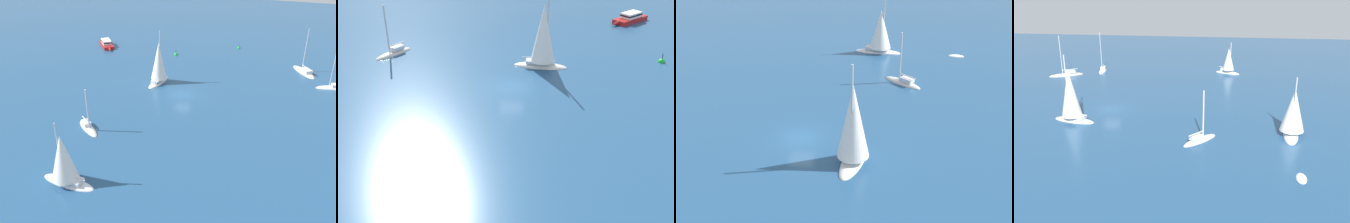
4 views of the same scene
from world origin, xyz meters
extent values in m
plane|color=navy|center=(0.00, 0.00, 0.00)|extent=(160.36, 160.36, 0.00)
ellipsoid|color=white|center=(6.56, 25.95, 0.00)|extent=(6.89, 2.68, 0.83)
cube|color=silver|center=(5.76, 26.05, 0.61)|extent=(2.16, 1.55, 0.39)
cylinder|color=silver|center=(7.23, 25.87, 4.06)|extent=(0.15, 0.15, 7.28)
cylinder|color=silver|center=(5.73, 26.05, 1.06)|extent=(3.01, 0.49, 0.12)
cone|color=white|center=(6.83, 25.92, 3.45)|extent=(3.36, 3.36, 5.46)
ellipsoid|color=white|center=(-24.16, -9.73, 0.00)|extent=(5.61, 2.30, 1.07)
cube|color=white|center=(-24.80, -9.84, 0.71)|extent=(1.78, 1.24, 0.35)
cylinder|color=silver|center=(-23.62, -9.64, 4.54)|extent=(0.13, 0.13, 8.01)
cylinder|color=silver|center=(-24.83, -9.84, 1.14)|extent=(2.44, 0.52, 0.11)
ellipsoid|color=silver|center=(-19.58, -16.08, 0.00)|extent=(5.12, 6.89, 0.92)
cube|color=silver|center=(-20.00, -15.37, 0.70)|extent=(2.19, 2.45, 0.47)
cylinder|color=silver|center=(-19.23, -16.67, 4.35)|extent=(0.15, 0.15, 7.78)
cylinder|color=silver|center=(-20.01, -15.34, 1.18)|extent=(1.67, 2.73, 0.12)
ellipsoid|color=silver|center=(5.47, -3.59, 0.00)|extent=(3.05, 6.48, 0.90)
cube|color=silver|center=(5.62, -2.85, 0.63)|extent=(1.63, 2.09, 0.36)
cylinder|color=silver|center=(5.34, -4.20, 4.88)|extent=(0.18, 0.18, 8.86)
cylinder|color=silver|center=(5.63, -2.82, 1.06)|extent=(0.71, 2.78, 0.14)
cone|color=white|center=(5.42, -3.81, 4.07)|extent=(3.32, 3.32, 6.64)
ellipsoid|color=silver|center=(10.00, 14.56, 0.00)|extent=(5.02, 4.52, 0.86)
cube|color=silver|center=(10.50, 14.14, 0.66)|extent=(1.86, 1.78, 0.47)
cylinder|color=silver|center=(9.59, 14.91, 3.38)|extent=(0.20, 0.20, 5.89)
cylinder|color=silver|center=(10.52, 14.13, 1.15)|extent=(1.96, 1.68, 0.16)
ellipsoid|color=white|center=(17.77, 25.36, 0.00)|extent=(2.26, 1.21, 0.43)
ellipsoid|color=white|center=(-25.95, 17.43, 0.00)|extent=(3.28, 5.55, 0.93)
cube|color=white|center=(-26.19, 16.83, 0.71)|extent=(1.49, 1.87, 0.49)
cylinder|color=silver|center=(-25.75, 17.94, 3.52)|extent=(0.17, 0.17, 6.11)
cylinder|color=silver|center=(-26.20, 16.80, 1.21)|extent=(1.03, 2.32, 0.14)
cone|color=white|center=(-25.90, 17.57, 3.06)|extent=(3.17, 3.17, 4.58)
camera|label=1|loc=(-13.93, 54.67, 27.40)|focal=39.96mm
camera|label=2|loc=(-39.58, 1.77, 19.05)|focal=44.20mm
camera|label=3|loc=(8.10, -36.46, 21.48)|focal=47.36mm
camera|label=4|loc=(50.71, 17.73, 18.38)|focal=38.75mm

